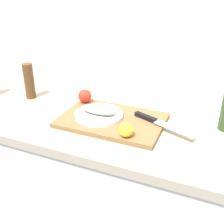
{
  "coord_description": "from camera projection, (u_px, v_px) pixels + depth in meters",
  "views": [
    {
      "loc": [
        0.39,
        -1.01,
        1.49
      ],
      "look_at": [
        -0.03,
        -0.01,
        0.95
      ],
      "focal_mm": 44.47,
      "sensor_mm": 36.0,
      "label": 1
    }
  ],
  "objects": [
    {
      "name": "back_wall",
      "position": [
        146.0,
        29.0,
        1.35
      ],
      "size": [
        3.2,
        0.05,
        2.5
      ],
      "primitive_type": "cube",
      "color": "white",
      "rests_on": "ground_plane"
    },
    {
      "name": "kitchen_counter",
      "position": [
        119.0,
        198.0,
        1.44
      ],
      "size": [
        2.0,
        0.6,
        0.9
      ],
      "color": "white",
      "rests_on": "ground_plane"
    },
    {
      "name": "cutting_board",
      "position": [
        112.0,
        120.0,
        1.23
      ],
      "size": [
        0.45,
        0.3,
        0.02
      ],
      "primitive_type": "cube",
      "color": "olive",
      "rests_on": "kitchen_counter"
    },
    {
      "name": "white_plate",
      "position": [
        99.0,
        115.0,
        1.24
      ],
      "size": [
        0.22,
        0.22,
        0.01
      ],
      "primitive_type": "cylinder",
      "color": "white",
      "rests_on": "cutting_board"
    },
    {
      "name": "fish_fillet",
      "position": [
        99.0,
        110.0,
        1.23
      ],
      "size": [
        0.16,
        0.07,
        0.04
      ],
      "primitive_type": "ellipsoid",
      "color": "#999E99",
      "rests_on": "white_plate"
    },
    {
      "name": "chef_knife",
      "position": [
        156.0,
        121.0,
        1.18
      ],
      "size": [
        0.28,
        0.13,
        0.02
      ],
      "rotation": [
        0.0,
        0.0,
        -0.36
      ],
      "color": "silver",
      "rests_on": "cutting_board"
    },
    {
      "name": "lemon_0",
      "position": [
        126.0,
        130.0,
        1.08
      ],
      "size": [
        0.06,
        0.06,
        0.06
      ],
      "primitive_type": "sphere",
      "color": "yellow",
      "rests_on": "cutting_board"
    },
    {
      "name": "tomato_0",
      "position": [
        85.0,
        96.0,
        1.36
      ],
      "size": [
        0.07,
        0.07,
        0.07
      ],
      "primitive_type": "sphere",
      "color": "red",
      "rests_on": "cutting_board"
    },
    {
      "name": "pepper_mill",
      "position": [
        29.0,
        81.0,
        1.44
      ],
      "size": [
        0.05,
        0.05,
        0.19
      ],
      "primitive_type": "cylinder",
      "color": "brown",
      "rests_on": "kitchen_counter"
    }
  ]
}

